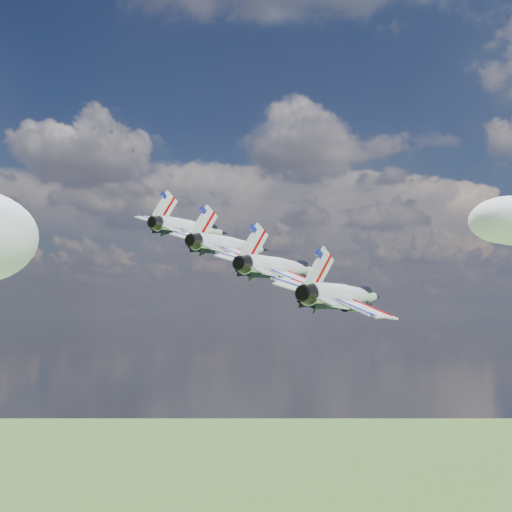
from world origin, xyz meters
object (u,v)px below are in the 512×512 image
(jet_0, at_px, (193,228))
(jet_1, at_px, (233,246))
(jet_2, at_px, (282,267))
(jet_3, at_px, (346,295))

(jet_0, height_order, jet_1, jet_0)
(jet_0, relative_size, jet_2, 1.00)
(jet_2, xyz_separation_m, jet_3, (7.56, -6.83, -3.03))
(jet_2, height_order, jet_3, jet_2)
(jet_1, height_order, jet_3, jet_1)
(jet_1, xyz_separation_m, jet_3, (15.13, -13.65, -6.07))
(jet_2, bearing_deg, jet_3, -24.45)
(jet_0, relative_size, jet_3, 1.00)
(jet_2, relative_size, jet_3, 1.00)
(jet_0, xyz_separation_m, jet_2, (15.13, -13.65, -6.07))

